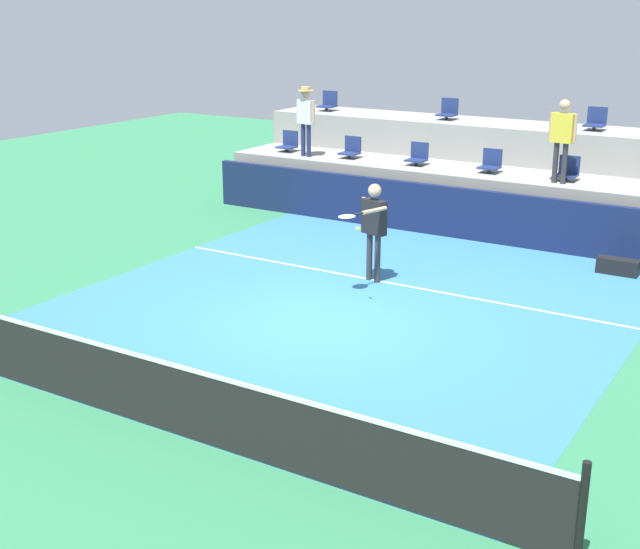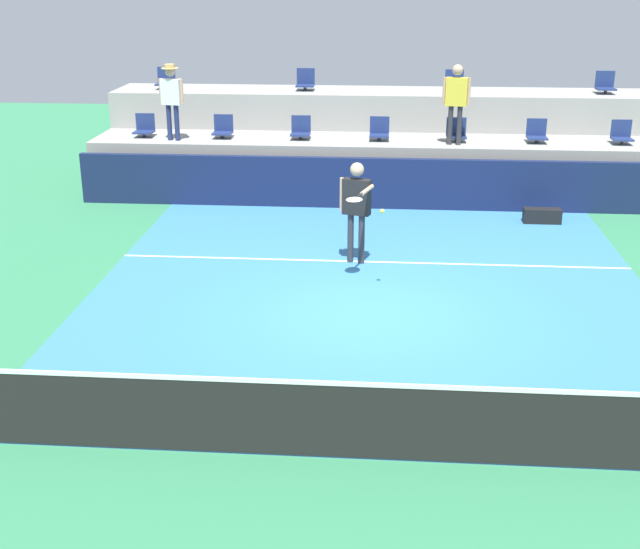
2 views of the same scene
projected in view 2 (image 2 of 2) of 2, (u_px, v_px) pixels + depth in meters
name	position (u px, v px, depth m)	size (l,w,h in m)	color
ground_plane	(369.00, 314.00, 12.74)	(40.00, 40.00, 0.00)	#2D754C
court_inner_paint	(370.00, 290.00, 13.67)	(9.00, 10.00, 0.01)	teal
court_service_line	(372.00, 262.00, 14.98)	(9.00, 0.06, 0.00)	white
tennis_net	(361.00, 418.00, 8.82)	(10.48, 0.08, 1.07)	black
sponsor_backboard	(376.00, 183.00, 18.17)	(13.00, 0.16, 1.10)	#141E42
seating_tier_lower	(377.00, 166.00, 19.36)	(13.00, 1.80, 1.25)	gray
seating_tier_upper	(379.00, 134.00, 20.90)	(13.00, 1.80, 2.10)	gray
stadium_chair_lower_far_left	(145.00, 127.00, 19.41)	(0.44, 0.40, 0.52)	#2D2D33
stadium_chair_lower_left	(223.00, 128.00, 19.27)	(0.44, 0.40, 0.52)	#2D2D33
stadium_chair_lower_mid_left	(301.00, 129.00, 19.14)	(0.44, 0.40, 0.52)	#2D2D33
stadium_chair_lower_center	(379.00, 131.00, 19.00)	(0.44, 0.40, 0.52)	#2D2D33
stadium_chair_lower_mid_right	(456.00, 132.00, 18.88)	(0.44, 0.40, 0.52)	#2D2D33
stadium_chair_lower_right	(537.00, 133.00, 18.75)	(0.44, 0.40, 0.52)	#2D2D33
stadium_chair_lower_far_right	(622.00, 134.00, 18.61)	(0.44, 0.40, 0.52)	#2D2D33
stadium_chair_upper_far_left	(166.00, 80.00, 20.79)	(0.44, 0.40, 0.52)	#2D2D33
stadium_chair_upper_left	(305.00, 81.00, 20.53)	(0.44, 0.40, 0.52)	#2D2D33
stadium_chair_upper_right	(454.00, 83.00, 20.27)	(0.44, 0.40, 0.52)	#2D2D33
stadium_chair_upper_far_right	(605.00, 84.00, 20.00)	(0.44, 0.40, 0.52)	#2D2D33
tennis_player	(356.00, 202.00, 14.56)	(0.60, 1.33, 1.80)	#2D2D33
spectator_with_hat	(171.00, 94.00, 18.71)	(0.58, 0.45, 1.68)	navy
spectator_leaning_on_rail	(456.00, 97.00, 18.24)	(0.61, 0.26, 1.73)	#2D2D33
tennis_ball	(382.00, 211.00, 13.15)	(0.07, 0.07, 0.07)	#CCE033
equipment_bag	(542.00, 216.00, 17.24)	(0.76, 0.28, 0.30)	black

